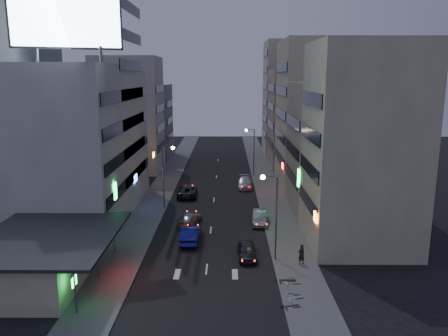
{
  "coord_description": "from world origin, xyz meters",
  "views": [
    {
      "loc": [
        1.8,
        -31.92,
        16.81
      ],
      "look_at": [
        1.43,
        19.95,
        5.79
      ],
      "focal_mm": 35.0,
      "sensor_mm": 36.0,
      "label": 1
    }
  ],
  "objects_px": {
    "parked_car_right_near": "(247,251)",
    "scooter_silver_a": "(301,290)",
    "scooter_blue": "(301,289)",
    "parked_car_right_far": "(245,183)",
    "scooter_black_b": "(295,273)",
    "scooter_silver_b": "(299,276)",
    "person": "(301,254)",
    "parked_car_left": "(187,191)",
    "scooter_black_a": "(299,298)",
    "road_car_silver": "(190,219)",
    "parked_car_right_mid": "(260,217)",
    "road_car_blue": "(191,234)"
  },
  "relations": [
    {
      "from": "parked_car_right_near",
      "to": "person",
      "type": "height_order",
      "value": "person"
    },
    {
      "from": "parked_car_right_near",
      "to": "scooter_silver_a",
      "type": "xyz_separation_m",
      "value": [
        3.82,
        -7.38,
        -0.07
      ]
    },
    {
      "from": "parked_car_right_near",
      "to": "scooter_silver_a",
      "type": "bearing_deg",
      "value": -64.63
    },
    {
      "from": "scooter_silver_b",
      "to": "parked_car_right_far",
      "type": "bearing_deg",
      "value": -2.07
    },
    {
      "from": "parked_car_right_mid",
      "to": "road_car_silver",
      "type": "relative_size",
      "value": 1.0
    },
    {
      "from": "person",
      "to": "scooter_blue",
      "type": "xyz_separation_m",
      "value": [
        -0.92,
        -5.55,
        -0.46
      ]
    },
    {
      "from": "parked_car_right_far",
      "to": "scooter_black_b",
      "type": "relative_size",
      "value": 2.68
    },
    {
      "from": "parked_car_right_near",
      "to": "scooter_silver_a",
      "type": "distance_m",
      "value": 8.31
    },
    {
      "from": "parked_car_right_far",
      "to": "person",
      "type": "height_order",
      "value": "person"
    },
    {
      "from": "road_car_blue",
      "to": "scooter_black_b",
      "type": "xyz_separation_m",
      "value": [
        9.46,
        -8.59,
        -0.09
      ]
    },
    {
      "from": "scooter_black_a",
      "to": "parked_car_left",
      "type": "bearing_deg",
      "value": 6.31
    },
    {
      "from": "parked_car_left",
      "to": "scooter_blue",
      "type": "xyz_separation_m",
      "value": [
        11.42,
        -28.56,
        -0.19
      ]
    },
    {
      "from": "parked_car_right_near",
      "to": "parked_car_left",
      "type": "height_order",
      "value": "parked_car_left"
    },
    {
      "from": "parked_car_right_near",
      "to": "road_car_blue",
      "type": "distance_m",
      "value": 6.9
    },
    {
      "from": "parked_car_right_mid",
      "to": "scooter_blue",
      "type": "bearing_deg",
      "value": -77.7
    },
    {
      "from": "parked_car_left",
      "to": "road_car_blue",
      "type": "distance_m",
      "value": 17.54
    },
    {
      "from": "person",
      "to": "scooter_silver_a",
      "type": "distance_m",
      "value": 5.88
    },
    {
      "from": "person",
      "to": "parked_car_left",
      "type": "bearing_deg",
      "value": -90.92
    },
    {
      "from": "road_car_blue",
      "to": "parked_car_right_mid",
      "type": "bearing_deg",
      "value": -141.09
    },
    {
      "from": "parked_car_right_far",
      "to": "scooter_black_b",
      "type": "xyz_separation_m",
      "value": [
        3.0,
        -30.94,
        -0.05
      ]
    },
    {
      "from": "parked_car_left",
      "to": "scooter_black_b",
      "type": "bearing_deg",
      "value": 111.88
    },
    {
      "from": "person",
      "to": "scooter_silver_b",
      "type": "xyz_separation_m",
      "value": [
        -0.73,
        -3.42,
        -0.43
      ]
    },
    {
      "from": "scooter_black_b",
      "to": "scooter_silver_b",
      "type": "relative_size",
      "value": 1.19
    },
    {
      "from": "parked_car_left",
      "to": "scooter_silver_a",
      "type": "xyz_separation_m",
      "value": [
        11.36,
        -28.8,
        -0.16
      ]
    },
    {
      "from": "road_car_silver",
      "to": "person",
      "type": "distance_m",
      "value": 15.53
    },
    {
      "from": "parked_car_right_near",
      "to": "scooter_blue",
      "type": "relative_size",
      "value": 2.62
    },
    {
      "from": "parked_car_left",
      "to": "scooter_silver_b",
      "type": "height_order",
      "value": "parked_car_left"
    },
    {
      "from": "scooter_silver_a",
      "to": "scooter_blue",
      "type": "bearing_deg",
      "value": -33.6
    },
    {
      "from": "person",
      "to": "scooter_black_a",
      "type": "height_order",
      "value": "person"
    },
    {
      "from": "road_car_silver",
      "to": "scooter_black_a",
      "type": "bearing_deg",
      "value": 130.98
    },
    {
      "from": "parked_car_left",
      "to": "scooter_silver_b",
      "type": "relative_size",
      "value": 3.4
    },
    {
      "from": "parked_car_right_near",
      "to": "parked_car_right_far",
      "type": "distance_m",
      "value": 26.35
    },
    {
      "from": "scooter_black_a",
      "to": "scooter_silver_b",
      "type": "height_order",
      "value": "scooter_black_a"
    },
    {
      "from": "parked_car_right_mid",
      "to": "parked_car_left",
      "type": "xyz_separation_m",
      "value": [
        -9.45,
        11.64,
        0.04
      ]
    },
    {
      "from": "parked_car_right_near",
      "to": "scooter_silver_a",
      "type": "relative_size",
      "value": 2.46
    },
    {
      "from": "parked_car_left",
      "to": "scooter_black_a",
      "type": "relative_size",
      "value": 3.33
    },
    {
      "from": "scooter_silver_b",
      "to": "road_car_silver",
      "type": "bearing_deg",
      "value": 27.36
    },
    {
      "from": "parked_car_right_mid",
      "to": "road_car_silver",
      "type": "xyz_separation_m",
      "value": [
        -8.06,
        -0.38,
        -0.09
      ]
    },
    {
      "from": "scooter_black_a",
      "to": "scooter_silver_b",
      "type": "distance_m",
      "value": 3.69
    },
    {
      "from": "parked_car_left",
      "to": "parked_car_right_far",
      "type": "xyz_separation_m",
      "value": [
        8.37,
        4.91,
        -0.02
      ]
    },
    {
      "from": "scooter_silver_a",
      "to": "scooter_blue",
      "type": "relative_size",
      "value": 1.06
    },
    {
      "from": "parked_car_right_far",
      "to": "scooter_silver_a",
      "type": "xyz_separation_m",
      "value": [
        2.99,
        -33.71,
        -0.14
      ]
    },
    {
      "from": "road_car_blue",
      "to": "scooter_blue",
      "type": "relative_size",
      "value": 3.12
    },
    {
      "from": "parked_car_right_mid",
      "to": "road_car_blue",
      "type": "height_order",
      "value": "road_car_blue"
    },
    {
      "from": "parked_car_left",
      "to": "scooter_black_b",
      "type": "relative_size",
      "value": 2.86
    },
    {
      "from": "scooter_silver_a",
      "to": "scooter_silver_b",
      "type": "height_order",
      "value": "scooter_silver_a"
    },
    {
      "from": "person",
      "to": "scooter_black_b",
      "type": "xyz_separation_m",
      "value": [
        -0.98,
        -3.01,
        -0.33
      ]
    },
    {
      "from": "scooter_blue",
      "to": "parked_car_right_far",
      "type": "bearing_deg",
      "value": 19.46
    },
    {
      "from": "scooter_blue",
      "to": "scooter_silver_a",
      "type": "bearing_deg",
      "value": 179.73
    },
    {
      "from": "parked_car_left",
      "to": "road_car_silver",
      "type": "height_order",
      "value": "parked_car_left"
    }
  ]
}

